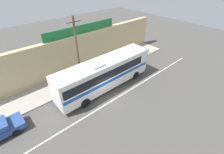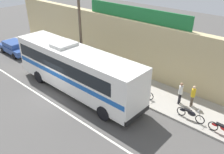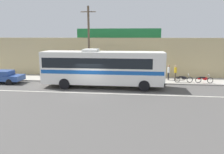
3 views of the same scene
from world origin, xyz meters
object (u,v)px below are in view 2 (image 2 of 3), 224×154
object	(u,v)px
motorcycle_green	(142,91)
intercity_bus	(75,68)
utility_pole	(80,29)
pedestrian_near_shop	(193,95)
motorcycle_red	(190,114)
motorcycle_orange	(223,129)
parked_car	(15,47)
pedestrian_far_right	(181,92)

from	to	relation	value
motorcycle_green	intercity_bus	bearing A→B (deg)	-148.88
utility_pole	pedestrian_near_shop	distance (m)	10.20
motorcycle_red	motorcycle_orange	bearing A→B (deg)	-1.98
utility_pole	motorcycle_green	xyz separation A→B (m)	(6.19, 0.44, -3.69)
utility_pole	motorcycle_red	bearing A→B (deg)	1.33
parked_car	pedestrian_near_shop	distance (m)	19.11
motorcycle_orange	intercity_bus	bearing A→B (deg)	-167.08
intercity_bus	motorcycle_orange	xyz separation A→B (m)	(10.47, 2.40, -1.50)
intercity_bus	motorcycle_red	size ratio (longest dim) A/B	6.20
motorcycle_green	parked_car	bearing A→B (deg)	-172.63
pedestrian_near_shop	motorcycle_orange	bearing A→B (deg)	-30.07
intercity_bus	motorcycle_orange	distance (m)	10.84
motorcycle_red	pedestrian_far_right	distance (m)	1.91
motorcycle_green	pedestrian_far_right	bearing A→B (deg)	21.46
intercity_bus	utility_pole	xyz separation A→B (m)	(-1.76, 2.24, 2.19)
parked_car	utility_pole	xyz separation A→B (m)	(9.29, 1.57, 3.52)
motorcycle_green	pedestrian_near_shop	distance (m)	3.62
motorcycle_green	pedestrian_near_shop	size ratio (longest dim) A/B	1.20
intercity_bus	pedestrian_near_shop	bearing A→B (deg)	26.97
motorcycle_red	pedestrian_far_right	bearing A→B (deg)	138.91
motorcycle_red	pedestrian_far_right	world-z (taller)	pedestrian_far_right
pedestrian_near_shop	pedestrian_far_right	world-z (taller)	pedestrian_far_right
motorcycle_green	motorcycle_red	size ratio (longest dim) A/B	1.02
motorcycle_red	pedestrian_near_shop	world-z (taller)	pedestrian_near_shop
parked_car	pedestrian_near_shop	xyz separation A→B (m)	(18.82, 3.28, 0.35)
motorcycle_orange	pedestrian_far_right	bearing A→B (deg)	159.92
utility_pole	motorcycle_red	distance (m)	10.77
intercity_bus	motorcycle_green	size ratio (longest dim) A/B	6.06
parked_car	pedestrian_near_shop	world-z (taller)	pedestrian_near_shop
motorcycle_orange	utility_pole	bearing A→B (deg)	-179.24
intercity_bus	utility_pole	distance (m)	3.59
parked_car	motorcycle_orange	xyz separation A→B (m)	(21.51, 1.73, -0.17)
parked_car	utility_pole	distance (m)	10.05
parked_car	motorcycle_red	size ratio (longest dim) A/B	2.28
intercity_bus	motorcycle_green	xyz separation A→B (m)	(4.43, 2.68, -1.50)
utility_pole	motorcycle_red	size ratio (longest dim) A/B	4.17
intercity_bus	pedestrian_far_right	world-z (taller)	intercity_bus
intercity_bus	pedestrian_far_right	distance (m)	7.94
parked_car	pedestrian_far_right	xyz separation A→B (m)	(18.02, 3.00, 0.39)
motorcycle_red	pedestrian_far_right	size ratio (longest dim) A/B	1.13
motorcycle_red	intercity_bus	bearing A→B (deg)	-163.51
pedestrian_far_right	motorcycle_orange	bearing A→B (deg)	-20.08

